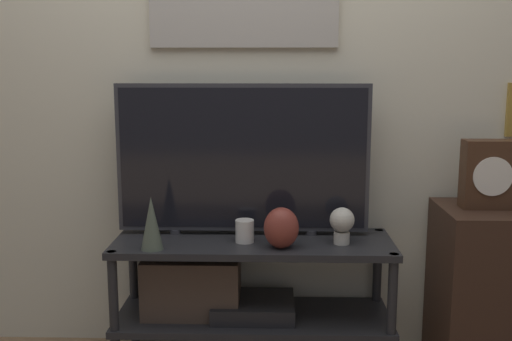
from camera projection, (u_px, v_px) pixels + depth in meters
name	position (u px, v px, depth m)	size (l,w,h in m)	color
wall_back	(256.00, 56.00, 2.71)	(6.40, 0.08, 2.70)	beige
media_console	(230.00, 287.00, 2.63)	(1.21, 0.42, 0.57)	#232326
television	(243.00, 158.00, 2.63)	(1.11, 0.05, 0.67)	#333338
vase_slim_bronze	(152.00, 223.00, 2.45)	(0.09, 0.09, 0.22)	#4C5647
vase_urn_stoneware	(281.00, 228.00, 2.47)	(0.15, 0.12, 0.17)	brown
candle_jar	(245.00, 231.00, 2.56)	(0.08, 0.08, 0.10)	silver
decorative_bust	(342.00, 223.00, 2.53)	(0.11, 0.11, 0.16)	beige
side_table	(483.00, 289.00, 2.60)	(0.40, 0.42, 0.72)	#382319
mantel_clock	(489.00, 174.00, 2.52)	(0.22, 0.11, 0.29)	#422819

